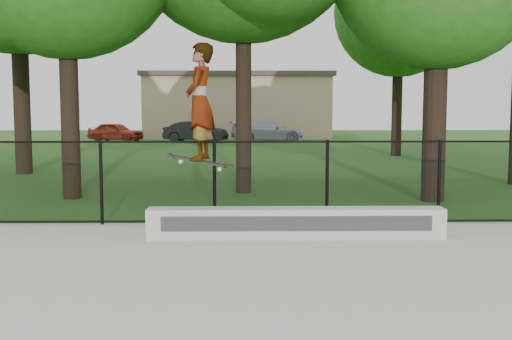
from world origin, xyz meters
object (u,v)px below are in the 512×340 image
object	(u,v)px
car_b	(196,132)
car_c	(267,131)
grind_ledge	(296,223)
skater_airborne	(200,103)
car_a	(116,132)

from	to	relation	value
car_b	car_c	xyz separation A→B (m)	(4.20, 0.45, 0.02)
grind_ledge	car_c	distance (m)	27.98
grind_ledge	car_b	bearing A→B (deg)	97.78
car_b	car_c	size ratio (longest dim) A/B	0.84
grind_ledge	skater_airborne	world-z (taller)	skater_airborne
car_b	car_a	bearing A→B (deg)	94.16
grind_ledge	car_c	size ratio (longest dim) A/B	1.19
car_c	skater_airborne	distance (m)	28.23
car_c	skater_airborne	bearing A→B (deg)	169.04
grind_ledge	car_c	world-z (taller)	car_c
grind_ledge	car_b	xyz separation A→B (m)	(-3.76, 27.53, 0.31)
car_b	car_c	world-z (taller)	car_c
car_b	skater_airborne	distance (m)	27.81
car_a	car_b	size ratio (longest dim) A/B	0.99
grind_ledge	car_a	xyz separation A→B (m)	(-8.60, 28.37, 0.27)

